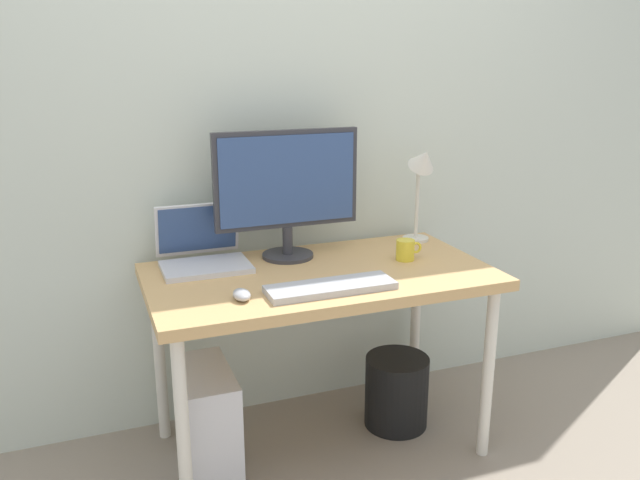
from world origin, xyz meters
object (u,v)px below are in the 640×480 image
monitor (287,186)px  wastebasket (396,391)px  desk_lamp (422,174)px  computer_tower (208,424)px  keyboard (331,287)px  mouse (242,295)px  desk (320,289)px  laptop (202,251)px  coffee_mug (406,250)px

monitor → wastebasket: monitor is taller
desk_lamp → computer_tower: (-0.97, -0.24, -0.81)m
keyboard → computer_tower: size_ratio=1.05×
desk_lamp → wastebasket: bearing=-134.8°
mouse → computer_tower: (-0.11, 0.14, -0.53)m
keyboard → computer_tower: bearing=158.1°
desk → laptop: size_ratio=3.91×
monitor → wastebasket: 0.96m
desk_lamp → mouse: size_ratio=4.65×
mouse → desk_lamp: bearing=23.8°
mouse → monitor: bearing=53.5°
monitor → desk_lamp: monitor is taller
desk → wastebasket: desk is taller
keyboard → desk_lamp: bearing=35.8°
monitor → mouse: monitor is taller
laptop → keyboard: 0.55m
computer_tower → monitor: bearing=31.7°
mouse → computer_tower: bearing=128.2°
mouse → coffee_mug: size_ratio=0.85×
monitor → laptop: (-0.33, 0.02, -0.22)m
monitor → keyboard: (0.02, -0.41, -0.27)m
desk_lamp → coffee_mug: bearing=-130.9°
desk → computer_tower: (-0.45, -0.03, -0.45)m
monitor → coffee_mug: bearing=-25.0°
laptop → keyboard: laptop is taller
monitor → keyboard: monitor is taller
desk → desk_lamp: (0.53, 0.21, 0.36)m
desk_lamp → coffee_mug: desk_lamp is taller
monitor → mouse: size_ratio=6.28×
desk_lamp → computer_tower: size_ratio=1.00×
desk_lamp → keyboard: 0.75m
desk → coffee_mug: coffee_mug is taller
mouse → wastebasket: bearing=16.4°
desk_lamp → computer_tower: bearing=-166.1°
computer_tower → wastebasket: bearing=4.5°
keyboard → wastebasket: keyboard is taller
keyboard → wastebasket: (0.39, 0.23, -0.59)m
desk_lamp → keyboard: size_ratio=0.95×
laptop → computer_tower: bearing=-103.0°
desk → mouse: mouse is taller
monitor → mouse: bearing=-126.5°
computer_tower → laptop: bearing=77.0°
laptop → wastebasket: laptop is taller
desk_lamp → keyboard: (-0.56, -0.41, -0.28)m
wastebasket → desk: bearing=-175.4°
laptop → computer_tower: (-0.06, -0.26, -0.57)m
keyboard → wastebasket: size_ratio=1.47×
desk → computer_tower: bearing=-175.6°
coffee_mug → wastebasket: bearing=124.6°
monitor → wastebasket: size_ratio=1.88×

